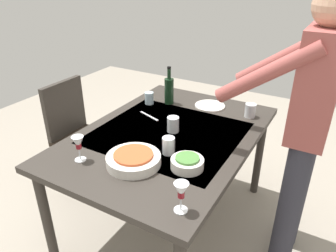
{
  "coord_description": "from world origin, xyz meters",
  "views": [
    {
      "loc": [
        1.59,
        0.92,
        1.75
      ],
      "look_at": [
        0.0,
        0.0,
        0.81
      ],
      "focal_mm": 34.19,
      "sensor_mm": 36.0,
      "label": 1
    }
  ],
  "objects_px": {
    "wine_bottle": "(169,90)",
    "wine_glass_left": "(78,144)",
    "dining_table": "(168,142)",
    "wine_glass_right": "(181,192)",
    "dinner_plate_near": "(210,106)",
    "chair_near": "(76,129)",
    "serving_bowl_pasta": "(134,159)",
    "water_cup_far_right": "(149,98)",
    "side_bowl_salad": "(187,163)",
    "person_server": "(306,122)",
    "water_cup_near_left": "(250,110)",
    "water_cup_far_left": "(173,124)",
    "water_cup_near_right": "(169,146)"
  },
  "relations": [
    {
      "from": "chair_near",
      "to": "wine_bottle",
      "type": "height_order",
      "value": "wine_bottle"
    },
    {
      "from": "wine_glass_right",
      "to": "water_cup_near_left",
      "type": "distance_m",
      "value": 1.12
    },
    {
      "from": "dining_table",
      "to": "dinner_plate_near",
      "type": "distance_m",
      "value": 0.54
    },
    {
      "from": "water_cup_far_right",
      "to": "serving_bowl_pasta",
      "type": "relative_size",
      "value": 0.31
    },
    {
      "from": "chair_near",
      "to": "serving_bowl_pasta",
      "type": "distance_m",
      "value": 1.07
    },
    {
      "from": "wine_glass_left",
      "to": "water_cup_far_left",
      "type": "bearing_deg",
      "value": 153.42
    },
    {
      "from": "chair_near",
      "to": "dining_table",
      "type": "bearing_deg",
      "value": 86.62
    },
    {
      "from": "water_cup_far_left",
      "to": "serving_bowl_pasta",
      "type": "distance_m",
      "value": 0.45
    },
    {
      "from": "chair_near",
      "to": "wine_glass_left",
      "type": "distance_m",
      "value": 0.93
    },
    {
      "from": "person_server",
      "to": "serving_bowl_pasta",
      "type": "distance_m",
      "value": 0.98
    },
    {
      "from": "dining_table",
      "to": "wine_glass_right",
      "type": "height_order",
      "value": "wine_glass_right"
    },
    {
      "from": "chair_near",
      "to": "serving_bowl_pasta",
      "type": "height_order",
      "value": "chair_near"
    },
    {
      "from": "water_cup_far_left",
      "to": "water_cup_far_right",
      "type": "relative_size",
      "value": 1.08
    },
    {
      "from": "chair_near",
      "to": "water_cup_far_left",
      "type": "bearing_deg",
      "value": 88.87
    },
    {
      "from": "water_cup_far_left",
      "to": "side_bowl_salad",
      "type": "xyz_separation_m",
      "value": [
        0.33,
        0.27,
        -0.02
      ]
    },
    {
      "from": "dining_table",
      "to": "person_server",
      "type": "xyz_separation_m",
      "value": [
        -0.17,
        0.79,
        0.27
      ]
    },
    {
      "from": "wine_glass_left",
      "to": "serving_bowl_pasta",
      "type": "distance_m",
      "value": 0.31
    },
    {
      "from": "wine_bottle",
      "to": "water_cup_far_right",
      "type": "relative_size",
      "value": 3.17
    },
    {
      "from": "person_server",
      "to": "wine_bottle",
      "type": "relative_size",
      "value": 5.71
    },
    {
      "from": "water_cup_far_left",
      "to": "wine_bottle",
      "type": "bearing_deg",
      "value": -146.99
    },
    {
      "from": "water_cup_far_right",
      "to": "water_cup_far_left",
      "type": "bearing_deg",
      "value": 51.2
    },
    {
      "from": "wine_bottle",
      "to": "water_cup_near_right",
      "type": "distance_m",
      "value": 0.75
    },
    {
      "from": "wine_glass_right",
      "to": "water_cup_near_right",
      "type": "distance_m",
      "value": 0.49
    },
    {
      "from": "water_cup_near_right",
      "to": "dinner_plate_near",
      "type": "xyz_separation_m",
      "value": [
        -0.75,
        -0.06,
        -0.05
      ]
    },
    {
      "from": "water_cup_far_left",
      "to": "side_bowl_salad",
      "type": "distance_m",
      "value": 0.43
    },
    {
      "from": "person_server",
      "to": "wine_bottle",
      "type": "xyz_separation_m",
      "value": [
        -0.27,
        -1.03,
        -0.09
      ]
    },
    {
      "from": "dining_table",
      "to": "serving_bowl_pasta",
      "type": "xyz_separation_m",
      "value": [
        0.41,
        0.02,
        0.1
      ]
    },
    {
      "from": "person_server",
      "to": "water_cup_near_left",
      "type": "xyz_separation_m",
      "value": [
        -0.34,
        -0.4,
        -0.15
      ]
    },
    {
      "from": "wine_bottle",
      "to": "water_cup_far_right",
      "type": "height_order",
      "value": "wine_bottle"
    },
    {
      "from": "wine_glass_left",
      "to": "dinner_plate_near",
      "type": "bearing_deg",
      "value": 162.75
    },
    {
      "from": "wine_bottle",
      "to": "wine_glass_right",
      "type": "bearing_deg",
      "value": 32.3
    },
    {
      "from": "dinner_plate_near",
      "to": "side_bowl_salad",
      "type": "bearing_deg",
      "value": 15.14
    },
    {
      "from": "water_cup_near_left",
      "to": "water_cup_near_right",
      "type": "relative_size",
      "value": 0.95
    },
    {
      "from": "wine_glass_right",
      "to": "dinner_plate_near",
      "type": "xyz_separation_m",
      "value": [
        -1.14,
        -0.35,
        -0.1
      ]
    },
    {
      "from": "chair_near",
      "to": "side_bowl_salad",
      "type": "bearing_deg",
      "value": 73.84
    },
    {
      "from": "person_server",
      "to": "water_cup_near_right",
      "type": "height_order",
      "value": "person_server"
    },
    {
      "from": "water_cup_near_right",
      "to": "water_cup_far_left",
      "type": "height_order",
      "value": "water_cup_near_right"
    },
    {
      "from": "water_cup_near_right",
      "to": "chair_near",
      "type": "bearing_deg",
      "value": -104.56
    },
    {
      "from": "water_cup_near_left",
      "to": "serving_bowl_pasta",
      "type": "xyz_separation_m",
      "value": [
        0.92,
        -0.37,
        -0.02
      ]
    },
    {
      "from": "wine_bottle",
      "to": "wine_glass_left",
      "type": "xyz_separation_m",
      "value": [
        0.96,
        -0.02,
        -0.01
      ]
    },
    {
      "from": "person_server",
      "to": "wine_glass_right",
      "type": "bearing_deg",
      "value": -25.65
    },
    {
      "from": "wine_bottle",
      "to": "wine_glass_right",
      "type": "relative_size",
      "value": 1.96
    },
    {
      "from": "water_cup_far_right",
      "to": "side_bowl_salad",
      "type": "distance_m",
      "value": 0.92
    },
    {
      "from": "wine_glass_left",
      "to": "water_cup_far_right",
      "type": "distance_m",
      "value": 0.88
    },
    {
      "from": "water_cup_far_left",
      "to": "person_server",
      "type": "bearing_deg",
      "value": 99.65
    },
    {
      "from": "water_cup_near_right",
      "to": "side_bowl_salad",
      "type": "bearing_deg",
      "value": 64.14
    },
    {
      "from": "water_cup_near_left",
      "to": "dinner_plate_near",
      "type": "relative_size",
      "value": 0.43
    },
    {
      "from": "dining_table",
      "to": "water_cup_far_left",
      "type": "xyz_separation_m",
      "value": [
        -0.04,
        0.02,
        0.12
      ]
    },
    {
      "from": "wine_glass_left",
      "to": "side_bowl_salad",
      "type": "bearing_deg",
      "value": 112.85
    },
    {
      "from": "wine_glass_right",
      "to": "water_cup_far_left",
      "type": "xyz_separation_m",
      "value": [
        -0.64,
        -0.4,
        -0.05
      ]
    }
  ]
}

